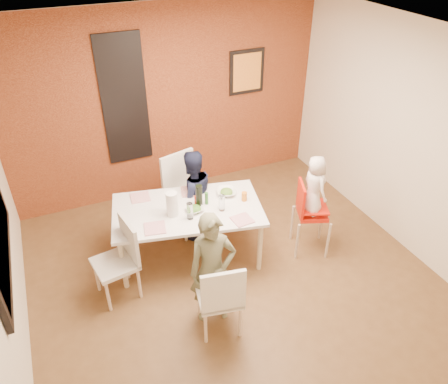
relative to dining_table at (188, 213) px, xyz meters
name	(u,v)px	position (x,y,z in m)	size (l,w,h in m)	color
ground	(234,279)	(0.33, -0.62, -0.65)	(4.50, 4.50, 0.00)	brown
ceiling	(239,45)	(0.33, -0.62, 2.05)	(4.50, 4.50, 0.02)	white
wall_back	(168,103)	(0.33, 1.63, 0.70)	(4.50, 0.02, 2.70)	beige
wall_front	(393,363)	(0.33, -2.87, 0.70)	(4.50, 0.02, 2.70)	beige
wall_right	(409,141)	(2.58, -0.62, 0.70)	(0.02, 4.50, 2.70)	beige
brick_accent_wall	(168,104)	(0.33, 1.61, 0.70)	(4.50, 0.02, 2.70)	maroon
glassblock_strip	(124,101)	(-0.27, 1.60, 0.85)	(0.55, 0.03, 1.70)	silver
glassblock_surround	(124,101)	(-0.27, 1.59, 0.85)	(0.60, 0.03, 1.76)	black
art_print_frame	(247,72)	(1.53, 1.59, 1.00)	(0.54, 0.03, 0.64)	black
art_print_canvas	(247,72)	(1.53, 1.58, 1.00)	(0.44, 0.01, 0.54)	gold
dining_table	(188,213)	(0.00, 0.00, 0.00)	(1.89, 1.31, 0.72)	white
chair_near	(221,296)	(-0.11, -1.23, -0.14)	(0.50, 0.50, 0.92)	white
chair_far	(184,188)	(0.17, 0.62, -0.07)	(0.59, 0.59, 1.05)	silver
chair_left	(121,256)	(-0.86, -0.28, -0.13)	(0.50, 0.50, 0.94)	silver
high_chair	(309,211)	(1.38, -0.46, -0.07)	(0.52, 0.52, 0.97)	red
child_near	(213,270)	(-0.09, -0.99, -0.01)	(0.47, 0.31, 1.29)	#616145
child_far	(192,196)	(0.19, 0.37, -0.04)	(0.60, 0.47, 1.23)	#151931
toddler	(314,186)	(1.40, -0.48, 0.29)	(0.37, 0.24, 0.75)	silver
plate_near_left	(155,228)	(-0.45, -0.21, 0.07)	(0.23, 0.23, 0.01)	white
plate_far_mid	(191,191)	(0.16, 0.31, 0.07)	(0.24, 0.24, 0.01)	silver
plate_near_right	(242,220)	(0.49, -0.46, 0.07)	(0.21, 0.21, 0.01)	silver
plate_far_left	(140,197)	(-0.45, 0.44, 0.07)	(0.22, 0.22, 0.01)	white
salad_bowl_a	(195,209)	(0.06, -0.08, 0.09)	(0.20, 0.20, 0.05)	white
salad_bowl_b	(226,192)	(0.54, 0.09, 0.09)	(0.24, 0.24, 0.06)	white
wine_bottle	(199,196)	(0.14, -0.03, 0.21)	(0.08, 0.08, 0.29)	black
wine_glass_a	(190,211)	(-0.04, -0.20, 0.17)	(0.07, 0.07, 0.20)	silver
wine_glass_b	(222,203)	(0.35, -0.19, 0.16)	(0.07, 0.07, 0.20)	white
paper_towel_roll	(172,204)	(-0.19, -0.05, 0.21)	(0.13, 0.13, 0.30)	white
condiment_red	(196,201)	(0.11, 0.00, 0.13)	(0.03, 0.03, 0.13)	red
condiment_green	(207,198)	(0.24, -0.01, 0.14)	(0.04, 0.04, 0.16)	#286722
condiment_brown	(197,200)	(0.13, 0.02, 0.13)	(0.03, 0.03, 0.13)	brown
sippy_cup	(244,196)	(0.68, -0.12, 0.12)	(0.07, 0.07, 0.11)	orange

